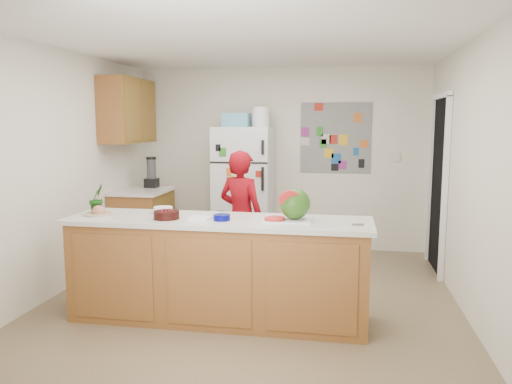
% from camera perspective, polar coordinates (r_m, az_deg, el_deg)
% --- Properties ---
extents(floor, '(4.00, 4.50, 0.02)m').
position_cam_1_polar(floor, '(5.06, -0.58, -12.45)').
color(floor, brown).
rests_on(floor, ground).
extents(wall_back, '(4.00, 0.02, 2.50)m').
position_cam_1_polar(wall_back, '(7.00, 2.86, 3.79)').
color(wall_back, beige).
rests_on(wall_back, ground).
extents(wall_left, '(0.02, 4.50, 2.50)m').
position_cam_1_polar(wall_left, '(5.51, -21.61, 2.14)').
color(wall_left, beige).
rests_on(wall_left, ground).
extents(wall_right, '(0.02, 4.50, 2.50)m').
position_cam_1_polar(wall_right, '(4.82, 23.58, 1.29)').
color(wall_right, beige).
rests_on(wall_right, ground).
extents(ceiling, '(4.00, 4.50, 0.02)m').
position_cam_1_polar(ceiling, '(4.81, -0.62, 17.00)').
color(ceiling, white).
rests_on(ceiling, wall_back).
extents(doorway, '(0.03, 0.85, 2.04)m').
position_cam_1_polar(doorway, '(6.25, 20.21, 0.71)').
color(doorway, black).
rests_on(doorway, ground).
extents(peninsula_base, '(2.60, 0.62, 0.88)m').
position_cam_1_polar(peninsula_base, '(4.50, -4.33, -9.06)').
color(peninsula_base, brown).
rests_on(peninsula_base, floor).
extents(peninsula_top, '(2.68, 0.70, 0.04)m').
position_cam_1_polar(peninsula_top, '(4.38, -4.39, -3.30)').
color(peninsula_top, silver).
rests_on(peninsula_top, peninsula_base).
extents(side_counter_base, '(0.60, 0.80, 0.86)m').
position_cam_1_polar(side_counter_base, '(6.67, -12.80, -3.71)').
color(side_counter_base, brown).
rests_on(side_counter_base, floor).
extents(side_counter_top, '(0.64, 0.84, 0.04)m').
position_cam_1_polar(side_counter_top, '(6.60, -12.92, 0.12)').
color(side_counter_top, silver).
rests_on(side_counter_top, side_counter_base).
extents(upper_cabinets, '(0.35, 1.00, 0.80)m').
position_cam_1_polar(upper_cabinets, '(6.55, -14.43, 8.96)').
color(upper_cabinets, brown).
rests_on(upper_cabinets, wall_left).
extents(refrigerator, '(0.75, 0.70, 1.70)m').
position_cam_1_polar(refrigerator, '(6.74, -1.37, 0.22)').
color(refrigerator, silver).
rests_on(refrigerator, floor).
extents(fridge_top_bin, '(0.35, 0.28, 0.18)m').
position_cam_1_polar(fridge_top_bin, '(6.70, -2.25, 8.23)').
color(fridge_top_bin, '#5999B2').
rests_on(fridge_top_bin, refrigerator).
extents(photo_collage, '(0.95, 0.01, 0.95)m').
position_cam_1_polar(photo_collage, '(6.90, 9.08, 6.14)').
color(photo_collage, slate).
rests_on(photo_collage, wall_back).
extents(person, '(0.62, 0.51, 1.46)m').
position_cam_1_polar(person, '(5.44, -1.70, -2.91)').
color(person, maroon).
rests_on(person, floor).
extents(blender_appliance, '(0.12, 0.12, 0.38)m').
position_cam_1_polar(blender_appliance, '(6.76, -11.85, 2.12)').
color(blender_appliance, black).
rests_on(blender_appliance, side_counter_top).
extents(cutting_board, '(0.42, 0.32, 0.01)m').
position_cam_1_polar(cutting_board, '(4.29, 3.60, -3.19)').
color(cutting_board, silver).
rests_on(cutting_board, peninsula_top).
extents(watermelon, '(0.26, 0.26, 0.26)m').
position_cam_1_polar(watermelon, '(4.28, 4.45, -1.34)').
color(watermelon, '#225C18').
rests_on(watermelon, cutting_board).
extents(watermelon_slice, '(0.17, 0.17, 0.02)m').
position_cam_1_polar(watermelon_slice, '(4.25, 2.16, -3.05)').
color(watermelon_slice, red).
rests_on(watermelon_slice, cutting_board).
extents(cherry_bowl, '(0.23, 0.23, 0.07)m').
position_cam_1_polar(cherry_bowl, '(4.42, -10.18, -2.59)').
color(cherry_bowl, black).
rests_on(cherry_bowl, peninsula_top).
extents(white_bowl, '(0.22, 0.22, 0.06)m').
position_cam_1_polar(white_bowl, '(4.70, -10.57, -2.04)').
color(white_bowl, silver).
rests_on(white_bowl, peninsula_top).
extents(cobalt_bowl, '(0.18, 0.18, 0.05)m').
position_cam_1_polar(cobalt_bowl, '(4.30, -3.94, -2.91)').
color(cobalt_bowl, '#01025C').
rests_on(cobalt_bowl, peninsula_top).
extents(plate, '(0.28, 0.28, 0.02)m').
position_cam_1_polar(plate, '(4.75, -17.55, -2.42)').
color(plate, beige).
rests_on(plate, peninsula_top).
extents(paper_towel, '(0.20, 0.18, 0.02)m').
position_cam_1_polar(paper_towel, '(4.36, -6.39, -2.98)').
color(paper_towel, white).
rests_on(paper_towel, peninsula_top).
extents(keys, '(0.10, 0.07, 0.01)m').
position_cam_1_polar(keys, '(4.16, 11.55, -3.68)').
color(keys, gray).
rests_on(keys, peninsula_top).
extents(potted_plant, '(0.14, 0.17, 0.28)m').
position_cam_1_polar(potted_plant, '(4.82, -17.72, -0.69)').
color(potted_plant, '#154511').
rests_on(potted_plant, peninsula_top).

